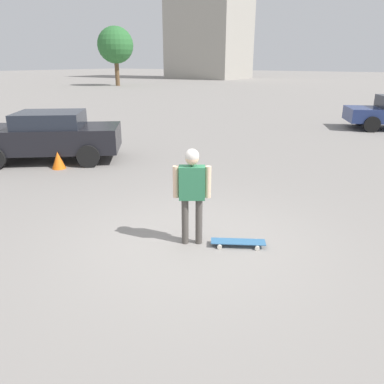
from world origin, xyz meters
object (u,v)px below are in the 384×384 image
(skateboard, at_px, (238,242))
(car_parked_near, at_px, (49,135))
(person, at_px, (192,186))
(traffic_cone, at_px, (58,160))

(skateboard, relative_size, car_parked_near, 0.20)
(person, xyz_separation_m, skateboard, (0.32, -0.68, -0.92))
(skateboard, relative_size, traffic_cone, 1.82)
(person, relative_size, skateboard, 1.82)
(skateboard, height_order, car_parked_near, car_parked_near)
(skateboard, height_order, traffic_cone, traffic_cone)
(person, relative_size, car_parked_near, 0.37)
(person, bearing_deg, skateboard, -7.97)
(skateboard, xyz_separation_m, car_parked_near, (1.85, 7.18, 0.68))
(person, distance_m, car_parked_near, 6.86)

